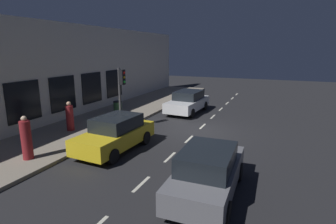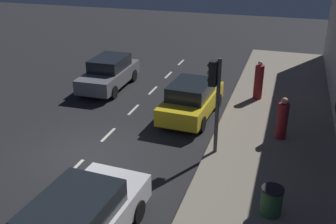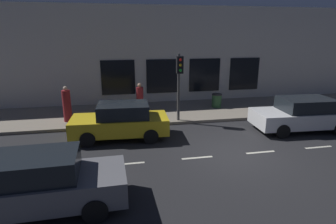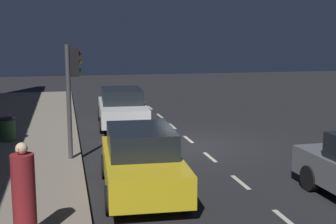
{
  "view_description": "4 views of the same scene",
  "coord_description": "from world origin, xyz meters",
  "px_view_note": "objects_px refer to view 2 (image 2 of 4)",
  "views": [
    {
      "loc": [
        -4.17,
        14.29,
        4.58
      ],
      "look_at": [
        1.78,
        0.2,
        0.99
      ],
      "focal_mm": 28.72,
      "sensor_mm": 36.0,
      "label": 1
    },
    {
      "loc": [
        6.42,
        -10.7,
        7.04
      ],
      "look_at": [
        2.34,
        2.03,
        1.12
      ],
      "focal_mm": 41.68,
      "sensor_mm": 36.0,
      "label": 2
    },
    {
      "loc": [
        -9.2,
        4.53,
        4.53
      ],
      "look_at": [
        2.2,
        2.29,
        1.22
      ],
      "focal_mm": 29.66,
      "sensor_mm": 36.0,
      "label": 3
    },
    {
      "loc": [
        4.44,
        15.13,
        3.81
      ],
      "look_at": [
        1.25,
        1.09,
        1.42
      ],
      "focal_mm": 49.25,
      "sensor_mm": 36.0,
      "label": 4
    }
  ],
  "objects_px": {
    "parked_car_0": "(78,223)",
    "parked_car_1": "(191,99)",
    "trash_bin": "(271,201)",
    "pedestrian_0": "(282,120)",
    "parked_car_2": "(109,73)",
    "pedestrian_1": "(259,81)",
    "traffic_light": "(215,89)"
  },
  "relations": [
    {
      "from": "parked_car_1",
      "to": "traffic_light",
      "type": "bearing_deg",
      "value": -59.82
    },
    {
      "from": "parked_car_0",
      "to": "pedestrian_1",
      "type": "distance_m",
      "value": 11.63
    },
    {
      "from": "parked_car_1",
      "to": "parked_car_2",
      "type": "distance_m",
      "value": 5.41
    },
    {
      "from": "parked_car_2",
      "to": "pedestrian_0",
      "type": "relative_size",
      "value": 2.64
    },
    {
      "from": "traffic_light",
      "to": "parked_car_1",
      "type": "height_order",
      "value": "traffic_light"
    },
    {
      "from": "parked_car_2",
      "to": "pedestrian_1",
      "type": "relative_size",
      "value": 2.36
    },
    {
      "from": "traffic_light",
      "to": "pedestrian_1",
      "type": "relative_size",
      "value": 1.87
    },
    {
      "from": "parked_car_0",
      "to": "parked_car_1",
      "type": "height_order",
      "value": "same"
    },
    {
      "from": "pedestrian_0",
      "to": "trash_bin",
      "type": "bearing_deg",
      "value": -26.42
    },
    {
      "from": "traffic_light",
      "to": "pedestrian_1",
      "type": "distance_m",
      "value": 5.92
    },
    {
      "from": "pedestrian_0",
      "to": "traffic_light",
      "type": "bearing_deg",
      "value": -77.88
    },
    {
      "from": "parked_car_1",
      "to": "parked_car_0",
      "type": "bearing_deg",
      "value": -90.96
    },
    {
      "from": "trash_bin",
      "to": "pedestrian_1",
      "type": "bearing_deg",
      "value": 98.28
    },
    {
      "from": "parked_car_2",
      "to": "traffic_light",
      "type": "bearing_deg",
      "value": 139.9
    },
    {
      "from": "parked_car_1",
      "to": "pedestrian_1",
      "type": "xyz_separation_m",
      "value": [
        2.55,
        2.62,
        0.2
      ]
    },
    {
      "from": "traffic_light",
      "to": "pedestrian_0",
      "type": "height_order",
      "value": "traffic_light"
    },
    {
      "from": "traffic_light",
      "to": "parked_car_1",
      "type": "bearing_deg",
      "value": 117.16
    },
    {
      "from": "parked_car_2",
      "to": "trash_bin",
      "type": "distance_m",
      "value": 11.92
    },
    {
      "from": "trash_bin",
      "to": "parked_car_2",
      "type": "bearing_deg",
      "value": 137.03
    },
    {
      "from": "pedestrian_0",
      "to": "trash_bin",
      "type": "relative_size",
      "value": 2.01
    },
    {
      "from": "parked_car_0",
      "to": "traffic_light",
      "type": "bearing_deg",
      "value": 71.99
    },
    {
      "from": "pedestrian_0",
      "to": "trash_bin",
      "type": "height_order",
      "value": "pedestrian_0"
    },
    {
      "from": "parked_car_1",
      "to": "pedestrian_0",
      "type": "height_order",
      "value": "pedestrian_0"
    },
    {
      "from": "parked_car_0",
      "to": "parked_car_2",
      "type": "distance_m",
      "value": 11.62
    },
    {
      "from": "traffic_light",
      "to": "trash_bin",
      "type": "distance_m",
      "value": 4.17
    },
    {
      "from": "parked_car_1",
      "to": "pedestrian_0",
      "type": "bearing_deg",
      "value": -14.65
    },
    {
      "from": "traffic_light",
      "to": "parked_car_0",
      "type": "relative_size",
      "value": 0.74
    },
    {
      "from": "parked_car_0",
      "to": "parked_car_1",
      "type": "bearing_deg",
      "value": 89.01
    },
    {
      "from": "parked_car_2",
      "to": "trash_bin",
      "type": "bearing_deg",
      "value": 135.79
    },
    {
      "from": "parked_car_0",
      "to": "pedestrian_0",
      "type": "xyz_separation_m",
      "value": [
        4.41,
        7.36,
        0.1
      ]
    },
    {
      "from": "parked_car_1",
      "to": "trash_bin",
      "type": "bearing_deg",
      "value": -54.33
    },
    {
      "from": "parked_car_0",
      "to": "parked_car_2",
      "type": "bearing_deg",
      "value": 114.9
    }
  ]
}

